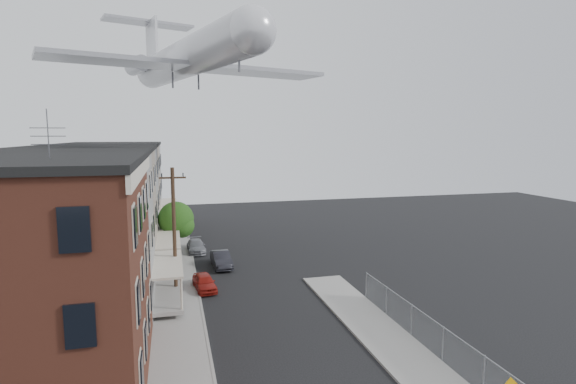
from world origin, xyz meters
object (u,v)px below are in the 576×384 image
car_mid (221,259)px  car_far (196,246)px  car_near (204,282)px  utility_pole (174,230)px  airplane (187,58)px  street_tree (177,221)px

car_mid → car_far: size_ratio=1.02×
car_mid → car_near: bearing=-111.6°
utility_pole → car_near: size_ratio=2.61×
car_near → airplane: (-0.49, 8.66, 17.15)m
car_near → car_far: 10.97m
utility_pole → car_mid: bearing=57.8°
utility_pole → street_tree: size_ratio=1.73×
car_mid → car_far: (-1.80, 5.54, -0.09)m
street_tree → car_mid: (3.47, -3.89, -2.78)m
utility_pole → street_tree: 10.00m
airplane → car_near: bearing=-86.8°
car_near → car_mid: car_mid is taller
car_near → car_far: bearing=83.1°
car_mid → airplane: airplane is taller
car_near → car_mid: size_ratio=0.85×
car_near → car_mid: 5.72m
car_near → utility_pole: bearing=-170.2°
street_tree → car_near: street_tree is taller
car_far → utility_pole: bearing=-101.6°
street_tree → airplane: (1.18, -0.66, 14.29)m
utility_pole → car_far: utility_pole is taller
utility_pole → car_mid: utility_pole is taller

